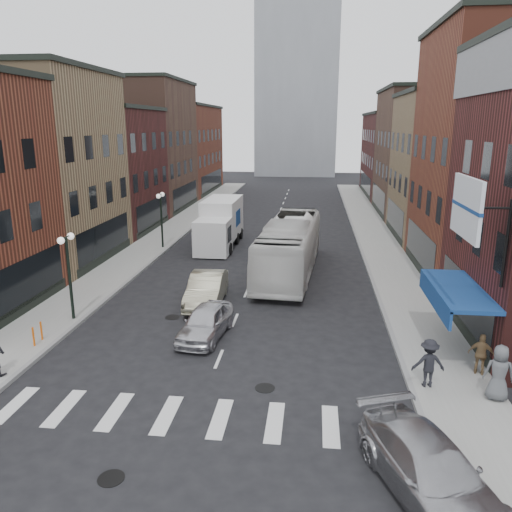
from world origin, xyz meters
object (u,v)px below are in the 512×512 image
Objects in this scene: bike_rack at (37,334)px; ped_right_c at (499,373)px; box_truck at (220,224)px; sedan_left_near at (206,322)px; ped_right_a at (429,363)px; curb_car at (431,471)px; billboard_sign at (469,210)px; streetlamp_far at (161,210)px; ped_right_b at (481,354)px; sedan_left_far at (207,289)px; streetlamp_near at (68,261)px; transit_bus at (290,247)px.

ped_right_c reaches higher than bike_rack.
box_truck is 16.47m from sedan_left_near.
ped_right_a is (8.47, -3.45, 0.32)m from sedan_left_near.
ped_right_a is (1.03, 5.25, 0.28)m from curb_car.
streetlamp_far is at bearing 132.41° from billboard_sign.
billboard_sign is 8.49m from curb_car.
billboard_sign is 0.92× the size of sedan_left_near.
ped_right_a reaches higher than bike_rack.
sedan_left_far is at bearing -8.99° from ped_right_b.
box_truck is 1.68× the size of sedan_left_far.
streetlamp_far is 2.18× the size of ped_right_c.
sedan_left_near is (6.46, -1.00, -2.23)m from streetlamp_near.
transit_bus is (5.49, -6.34, -0.04)m from box_truck.
curb_car is at bearing -67.68° from box_truck.
sedan_left_near is at bearing 110.13° from curb_car.
ped_right_a is at bearing -60.30° from box_truck.
box_truck is (-11.95, 18.75, -4.43)m from billboard_sign.
streetlamp_far is 25.61m from ped_right_c.
sedan_left_far is at bearing 108.88° from sedan_left_near.
streetlamp_near reaches higher than bike_rack.
ped_right_b reaches higher than sedan_left_near.
curb_car is (9.86, -24.95, -0.98)m from box_truck.
billboard_sign is 0.47× the size of box_truck.
bike_rack is 15.18m from transit_bus.
ped_right_b is at bearing -11.14° from streetlamp_near.
transit_bus reaches higher than ped_right_b.
ped_right_a is (10.90, -19.70, -0.70)m from box_truck.
streetlamp_near reaches higher than ped_right_b.
streetlamp_near is at bearing 178.51° from sedan_left_near.
sedan_left_near is (-9.53, 2.50, -5.45)m from billboard_sign.
ped_right_a reaches higher than sedan_left_far.
box_truck is 5.20× the size of ped_right_b.
streetlamp_near is at bearing -21.06° from ped_right_a.
transit_bus is at bearing 82.82° from curb_car.
sedan_left_far is (-3.89, -5.85, -0.88)m from transit_bus.
bike_rack is 0.47× the size of ped_right_a.
curb_car is at bearing -59.61° from streetlamp_far.
curb_car is at bearing -108.60° from billboard_sign.
transit_bus reaches higher than sedan_left_near.
curb_car is (4.38, -18.61, -0.94)m from transit_bus.
curb_car is (13.90, -9.70, -2.19)m from streetlamp_near.
sedan_left_far reaches higher than sedan_left_near.
curb_car is 5.36m from ped_right_a.
ped_right_c is at bearing 35.78° from curb_car.
bike_rack is 0.17× the size of sedan_left_far.
transit_bus is at bearing 53.57° from sedan_left_far.
transit_bus is at bearing -48.38° from box_truck.
sedan_left_far is at bearing -43.36° from ped_right_a.
bike_rack is at bearing -138.15° from sedan_left_far.
billboard_sign is at bearing -35.12° from sedan_left_far.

